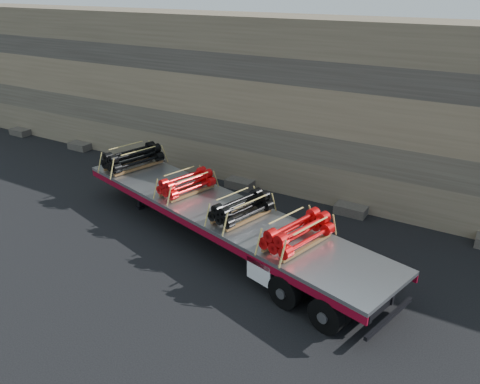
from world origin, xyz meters
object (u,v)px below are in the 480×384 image
object	(u,v)px
bundle_front	(133,158)
bundle_rear	(298,233)
trailer	(220,225)
bundle_midfront	(187,184)
bundle_midrear	(242,208)

from	to	relation	value
bundle_front	bundle_rear	distance (m)	8.59
trailer	bundle_midfront	world-z (taller)	bundle_midfront
trailer	bundle_midfront	distance (m)	2.03
bundle_midfront	bundle_midrear	xyz separation A→B (m)	(2.72, -0.73, 0.01)
bundle_midrear	trailer	bearing A→B (deg)	180.00
bundle_midfront	trailer	bearing A→B (deg)	0.00
trailer	bundle_midfront	size ratio (longest dim) A/B	6.65
bundle_front	bundle_midrear	xyz separation A→B (m)	(6.07, -1.62, -0.05)
bundle_midfront	bundle_midrear	size ratio (longest dim) A/B	0.97
bundle_rear	trailer	bearing A→B (deg)	180.00
bundle_midrear	bundle_rear	bearing A→B (deg)	0.00
trailer	bundle_rear	size ratio (longest dim) A/B	6.02
trailer	bundle_rear	world-z (taller)	bundle_rear
bundle_midfront	bundle_rear	size ratio (longest dim) A/B	0.90
trailer	bundle_front	bearing A→B (deg)	-180.00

